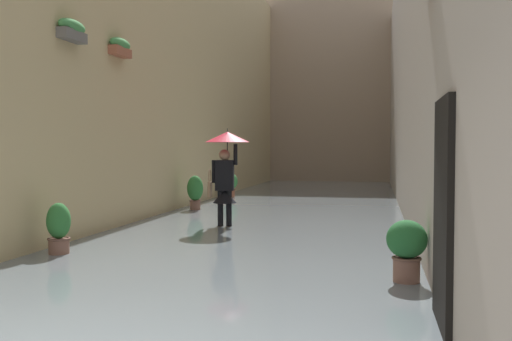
{
  "coord_description": "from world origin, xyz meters",
  "views": [
    {
      "loc": [
        -2.32,
        2.98,
        1.74
      ],
      "look_at": [
        0.32,
        -9.26,
        1.24
      ],
      "focal_mm": 39.36,
      "sensor_mm": 36.0,
      "label": 1
    }
  ],
  "objects_px": {
    "potted_plant_near_right": "(195,192)",
    "potted_plant_far_right": "(59,230)",
    "potted_plant_near_left": "(407,249)",
    "person_wading": "(226,161)",
    "potted_plant_mid_right": "(230,184)"
  },
  "relations": [
    {
      "from": "person_wading",
      "to": "potted_plant_near_left",
      "type": "distance_m",
      "value": 5.6
    },
    {
      "from": "potted_plant_mid_right",
      "to": "potted_plant_near_right",
      "type": "bearing_deg",
      "value": 91.43
    },
    {
      "from": "potted_plant_mid_right",
      "to": "person_wading",
      "type": "bearing_deg",
      "value": 104.13
    },
    {
      "from": "potted_plant_near_left",
      "to": "potted_plant_far_right",
      "type": "bearing_deg",
      "value": -8.27
    },
    {
      "from": "potted_plant_near_right",
      "to": "potted_plant_far_right",
      "type": "distance_m",
      "value": 6.44
    },
    {
      "from": "person_wading",
      "to": "potted_plant_near_right",
      "type": "bearing_deg",
      "value": -60.51
    },
    {
      "from": "person_wading",
      "to": "potted_plant_near_left",
      "type": "height_order",
      "value": "person_wading"
    },
    {
      "from": "potted_plant_near_left",
      "to": "person_wading",
      "type": "bearing_deg",
      "value": -51.03
    },
    {
      "from": "person_wading",
      "to": "potted_plant_near_right",
      "type": "height_order",
      "value": "person_wading"
    },
    {
      "from": "potted_plant_near_right",
      "to": "potted_plant_mid_right",
      "type": "xyz_separation_m",
      "value": [
        0.1,
        -4.02,
        -0.04
      ]
    },
    {
      "from": "potted_plant_mid_right",
      "to": "potted_plant_near_left",
      "type": "bearing_deg",
      "value": 114.93
    },
    {
      "from": "person_wading",
      "to": "potted_plant_near_right",
      "type": "xyz_separation_m",
      "value": [
        1.64,
        -2.91,
        -0.89
      ]
    },
    {
      "from": "potted_plant_near_right",
      "to": "potted_plant_far_right",
      "type": "height_order",
      "value": "potted_plant_near_right"
    },
    {
      "from": "potted_plant_near_left",
      "to": "potted_plant_near_right",
      "type": "bearing_deg",
      "value": -54.6
    },
    {
      "from": "potted_plant_near_left",
      "to": "potted_plant_mid_right",
      "type": "bearing_deg",
      "value": -65.07
    }
  ]
}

